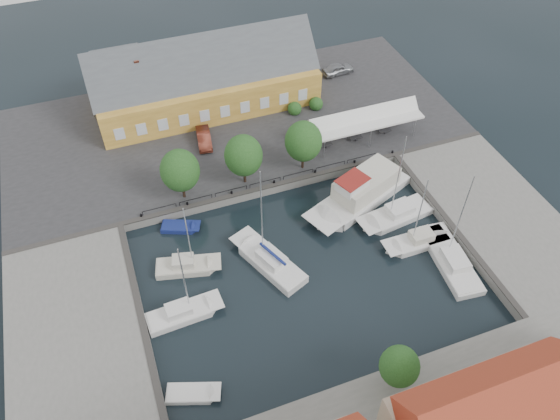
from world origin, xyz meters
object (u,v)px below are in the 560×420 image
Objects in this scene: car_silver at (338,69)px; car_red at (204,138)px; warehouse at (200,81)px; east_boat_c at (451,262)px; east_boat_a at (396,216)px; launch_sw at (193,394)px; tent_canopy at (365,120)px; east_boat_b at (417,242)px; trawler at (361,193)px; west_boat_b at (187,267)px; west_boat_c at (183,314)px; center_sailboat at (269,262)px; launch_nw at (180,228)px.

car_silver reaches higher than car_red.
warehouse is 2.43× the size of east_boat_c.
east_boat_a is 28.29m from launch_sw.
tent_canopy is at bearing 41.66° from launch_sw.
car_red is at bearing 126.57° from east_boat_b.
west_boat_b reaches higher than trawler.
west_boat_c is 2.05× the size of launch_sw.
launch_sw is (-11.09, -38.49, -4.34)m from warehouse.
car_red is at bearing 125.51° from east_boat_c.
east_boat_a is at bearing 5.04° from center_sailboat.
car_red is at bearing 134.02° from trawler.
west_boat_c is at bearing -101.48° from car_red.
west_boat_c is (-24.77, -0.13, 0.00)m from east_boat_b.
warehouse reaches higher than tent_canopy.
car_silver is 0.46× the size of east_boat_b.
trawler is at bearing 7.90° from west_boat_b.
east_boat_b is 27.03m from launch_sw.
west_boat_c is 2.24× the size of launch_nw.
car_red is at bearing 94.05° from center_sailboat.
trawler is 2.91× the size of launch_sw.
east_boat_a is (15.04, 1.33, -0.10)m from center_sailboat.
east_boat_a is at bearing -99.51° from tent_canopy.
tent_canopy is 1.40× the size of east_boat_b.
warehouse is at bearing 140.14° from tent_canopy.
east_boat_a is (-5.24, -26.84, -1.53)m from car_silver.
trawler is at bearing 156.09° from car_silver.
west_boat_b is 1.90× the size of launch_sw.
west_boat_c is (-22.14, -8.08, -0.76)m from trawler.
car_silver is 38.25m from west_boat_b.
trawler is at bearing 22.18° from center_sailboat.
east_boat_c is (-3.14, -34.45, -1.53)m from car_silver.
east_boat_a is 1.03× the size of east_boat_c.
center_sailboat reaches higher than launch_sw.
east_boat_b reaches higher than car_red.
car_red reaches higher than launch_nw.
east_boat_a is at bearing 25.26° from launch_sw.
center_sailboat is 1.37× the size of west_boat_b.
trawler is at bearing -61.81° from warehouse.
launch_sw is at bearing -154.74° from east_boat_a.
east_boat_a is 1.22× the size of west_boat_c.
tent_canopy is at bearing 62.78° from trawler.
launch_sw is (-10.55, -10.74, -0.27)m from center_sailboat.
east_boat_b is 2.07× the size of launch_sw.
car_silver is 34.74m from center_sailboat.
trawler is 20.73m from west_boat_b.
trawler is at bearing 121.92° from east_boat_a.
car_red is 0.95× the size of launch_sw.
warehouse is at bearing 118.19° from trawler.
west_boat_c is (-10.03, -30.67, -4.17)m from warehouse.
tent_canopy is 3.05× the size of car_red.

